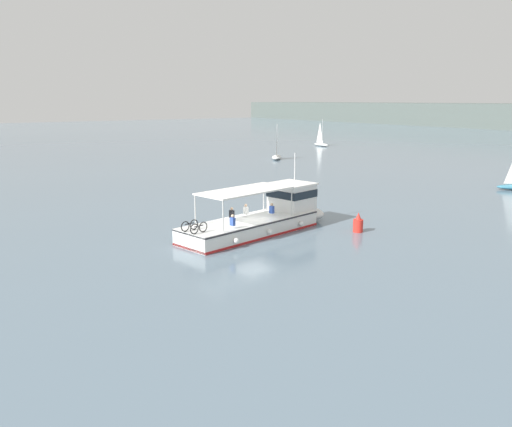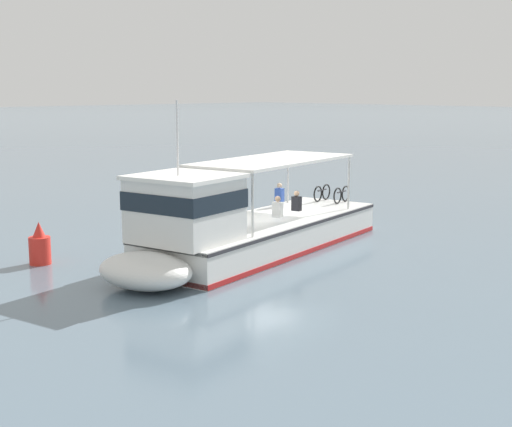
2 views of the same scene
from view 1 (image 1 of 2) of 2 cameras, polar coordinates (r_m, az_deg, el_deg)
The scene contains 5 objects.
ground_plane at distance 35.70m, azimuth -0.29°, elevation -2.38°, with size 400.00×400.00×0.00m, color slate.
ferry_main at distance 36.69m, azimuth 1.11°, elevation -0.34°, with size 5.56×13.06×5.32m.
sailboat_near_starboard at distance 105.84m, azimuth 7.18°, elevation 7.70°, with size 4.97×2.20×5.40m.
sailboat_far_right at distance 81.67m, azimuth 2.29°, elevation 6.40°, with size 4.54×4.20×5.40m.
channel_buoy at distance 37.09m, azimuth 11.20°, elevation -1.15°, with size 0.70×0.70×1.40m.
Camera 1 is at (28.63, -19.26, 9.14)m, focal length 36.25 mm.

